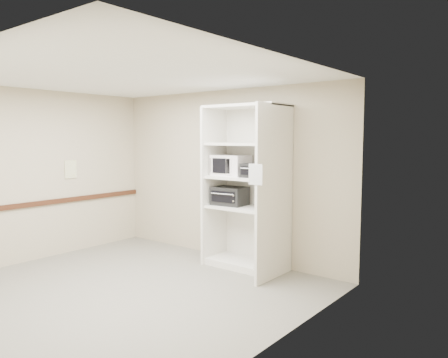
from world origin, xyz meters
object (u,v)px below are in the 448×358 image
Objects in this scene: toaster_oven_upper at (254,171)px; toaster_oven_lower at (230,196)px; shelving_unit at (249,193)px; microwave at (231,165)px.

toaster_oven_upper is 0.70× the size of toaster_oven_lower.
shelving_unit is 6.92× the size of toaster_oven_upper.
toaster_oven_lower is (0.00, -0.03, -0.47)m from microwave.
shelving_unit reaches higher than toaster_oven_lower.
microwave is at bearing 165.08° from toaster_oven_upper.
toaster_oven_lower is at bearing -90.99° from microwave.
shelving_unit is at bearing 155.50° from toaster_oven_upper.
shelving_unit is at bearing -5.44° from toaster_oven_lower.
microwave is (-0.35, 0.03, 0.39)m from shelving_unit.
microwave is 1.48× the size of toaster_oven_upper.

